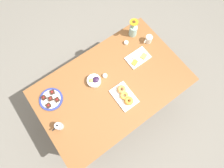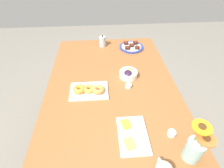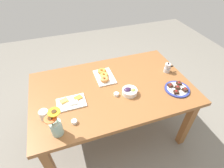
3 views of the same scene
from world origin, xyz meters
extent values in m
plane|color=slate|center=(0.00, 0.00, 0.00)|extent=(6.00, 6.00, 0.00)
cube|color=brown|center=(0.00, 0.00, 0.72)|extent=(1.60, 1.00, 0.04)
cube|color=brown|center=(-0.72, -0.42, 0.35)|extent=(0.07, 0.07, 0.70)
cube|color=brown|center=(0.72, -0.42, 0.35)|extent=(0.07, 0.07, 0.70)
cube|color=brown|center=(-0.72, 0.42, 0.35)|extent=(0.07, 0.07, 0.70)
cube|color=brown|center=(0.72, 0.42, 0.35)|extent=(0.07, 0.07, 0.70)
cylinder|color=beige|center=(-0.66, -0.19, 0.78)|extent=(0.08, 0.08, 0.09)
cylinder|color=brown|center=(-0.66, -0.19, 0.82)|extent=(0.07, 0.07, 0.00)
torus|color=beige|center=(-0.61, -0.19, 0.78)|extent=(0.05, 0.01, 0.05)
cylinder|color=white|center=(0.13, -0.14, 0.77)|extent=(0.15, 0.15, 0.05)
ellipsoid|color=#2D1938|center=(0.11, -0.14, 0.79)|extent=(0.08, 0.07, 0.04)
ellipsoid|color=#9EC14C|center=(0.16, -0.16, 0.79)|extent=(0.05, 0.04, 0.04)
cube|color=white|center=(-0.42, -0.09, 0.75)|extent=(0.26, 0.17, 0.01)
cube|color=#EFB74C|center=(-0.48, -0.06, 0.76)|extent=(0.08, 0.07, 0.02)
cube|color=white|center=(-0.40, -0.11, 0.76)|extent=(0.08, 0.06, 0.02)
cube|color=orange|center=(-0.35, -0.06, 0.76)|extent=(0.08, 0.07, 0.01)
cube|color=white|center=(-0.03, 0.17, 0.75)|extent=(0.19, 0.28, 0.01)
torus|color=#C98140|center=(-0.05, 0.10, 0.77)|extent=(0.12, 0.12, 0.04)
torus|color=gold|center=(-0.03, 0.17, 0.77)|extent=(0.11, 0.11, 0.03)
torus|color=orange|center=(-0.03, 0.24, 0.77)|extent=(0.13, 0.13, 0.04)
cylinder|color=white|center=(0.00, -0.13, 0.75)|extent=(0.05, 0.05, 0.03)
cylinder|color=#C68923|center=(0.00, -0.13, 0.76)|extent=(0.04, 0.04, 0.01)
cylinder|color=white|center=(-0.43, -0.32, 0.75)|extent=(0.05, 0.05, 0.03)
cylinder|color=maroon|center=(-0.43, -0.32, 0.76)|extent=(0.04, 0.04, 0.01)
cylinder|color=navy|center=(0.60, -0.25, 0.75)|extent=(0.24, 0.24, 0.01)
cylinder|color=white|center=(0.60, -0.25, 0.75)|extent=(0.20, 0.20, 0.01)
cube|color=#381E14|center=(0.55, -0.20, 0.77)|extent=(0.04, 0.04, 0.02)
cone|color=red|center=(0.55, -0.20, 0.79)|extent=(0.02, 0.02, 0.01)
cube|color=#381E14|center=(0.65, -0.20, 0.77)|extent=(0.04, 0.04, 0.02)
cone|color=red|center=(0.65, -0.20, 0.79)|extent=(0.02, 0.02, 0.01)
cube|color=#381E14|center=(0.55, -0.30, 0.77)|extent=(0.05, 0.05, 0.02)
cone|color=red|center=(0.55, -0.30, 0.79)|extent=(0.02, 0.02, 0.01)
cube|color=#381E14|center=(0.65, -0.30, 0.77)|extent=(0.05, 0.05, 0.02)
cone|color=red|center=(0.65, -0.30, 0.79)|extent=(0.02, 0.02, 0.01)
cube|color=#381E14|center=(0.60, -0.25, 0.77)|extent=(0.05, 0.05, 0.02)
cone|color=red|center=(0.60, -0.25, 0.79)|extent=(0.02, 0.02, 0.01)
cylinder|color=#99C1B7|center=(-0.57, -0.37, 0.81)|extent=(0.09, 0.09, 0.13)
cylinder|color=#3D702D|center=(-0.55, -0.36, 0.92)|extent=(0.01, 0.01, 0.10)
cylinder|color=orange|center=(-0.55, -0.36, 0.98)|extent=(0.09, 0.09, 0.01)
cylinder|color=#472D14|center=(-0.55, -0.36, 0.98)|extent=(0.04, 0.04, 0.01)
cylinder|color=#3D702D|center=(-0.59, -0.38, 0.90)|extent=(0.01, 0.01, 0.06)
cylinder|color=orange|center=(-0.59, -0.38, 0.94)|extent=(0.09, 0.09, 0.01)
cylinder|color=#472D14|center=(-0.59, -0.38, 0.94)|extent=(0.04, 0.04, 0.01)
cylinder|color=#B7B7BC|center=(0.66, 0.05, 0.77)|extent=(0.07, 0.07, 0.05)
cylinder|color=#B7B7BC|center=(0.66, 0.05, 0.79)|extent=(0.05, 0.05, 0.01)
cylinder|color=#B7B7BC|center=(0.66, 0.05, 0.82)|extent=(0.06, 0.06, 0.04)
sphere|color=black|center=(0.66, 0.05, 0.85)|extent=(0.02, 0.02, 0.02)
cube|color=black|center=(0.72, 0.05, 0.80)|extent=(0.04, 0.01, 0.01)
camera|label=1|loc=(0.35, 0.47, 2.50)|focal=28.00mm
camera|label=2|loc=(-0.98, 0.07, 1.64)|focal=28.00mm
camera|label=3|loc=(-0.42, -1.24, 1.92)|focal=28.00mm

